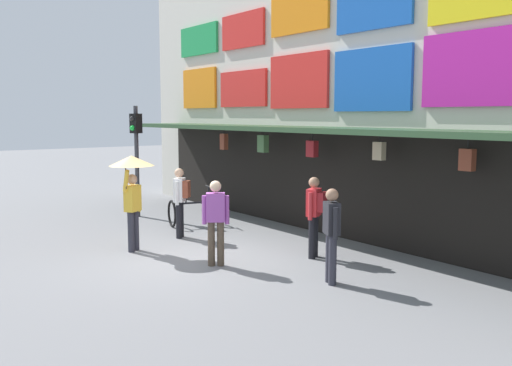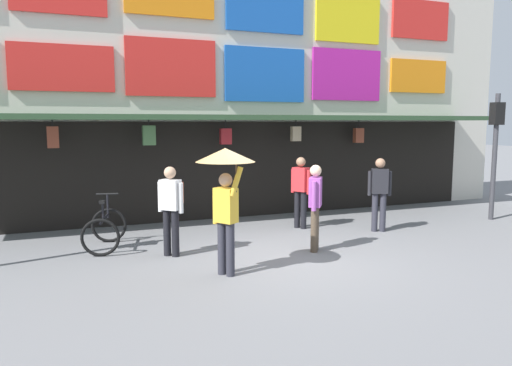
% 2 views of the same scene
% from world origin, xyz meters
% --- Properties ---
extents(ground_plane, '(80.00, 80.00, 0.00)m').
position_xyz_m(ground_plane, '(0.00, 0.00, 0.00)').
color(ground_plane, slate).
extents(shopfront, '(18.00, 2.60, 8.00)m').
position_xyz_m(shopfront, '(0.00, 4.57, 3.96)').
color(shopfront, beige).
rests_on(shopfront, ground).
extents(traffic_light_near, '(0.34, 0.35, 3.20)m').
position_xyz_m(traffic_light_near, '(-5.20, 1.26, 2.14)').
color(traffic_light_near, '#38383D').
rests_on(traffic_light_near, ground).
extents(bicycle_parked, '(0.96, 1.29, 1.05)m').
position_xyz_m(bicycle_parked, '(-3.06, 1.84, 0.39)').
color(bicycle_parked, black).
rests_on(bicycle_parked, ground).
extents(pedestrian_in_black, '(0.39, 0.45, 1.68)m').
position_xyz_m(pedestrian_in_black, '(0.71, 0.19, 0.95)').
color(pedestrian_in_black, brown).
rests_on(pedestrian_in_black, ground).
extents(pedestrian_in_white, '(0.48, 0.36, 1.68)m').
position_xyz_m(pedestrian_in_white, '(2.89, 1.18, 0.95)').
color(pedestrian_in_white, '#2D2D38').
rests_on(pedestrian_in_white, ground).
extents(pedestrian_in_blue, '(0.46, 0.48, 1.68)m').
position_xyz_m(pedestrian_in_blue, '(1.40, 2.16, 0.98)').
color(pedestrian_in_blue, black).
rests_on(pedestrian_in_blue, ground).
extents(pedestrian_in_red, '(0.47, 0.47, 1.68)m').
position_xyz_m(pedestrian_in_red, '(-1.93, 0.87, 0.98)').
color(pedestrian_in_red, black).
rests_on(pedestrian_in_red, ground).
extents(pedestrian_with_umbrella, '(0.96, 0.96, 2.08)m').
position_xyz_m(pedestrian_with_umbrella, '(-1.35, -0.61, 1.64)').
color(pedestrian_with_umbrella, '#2D2D38').
rests_on(pedestrian_with_umbrella, ground).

